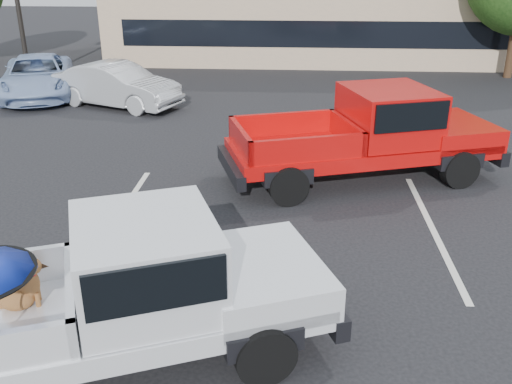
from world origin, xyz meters
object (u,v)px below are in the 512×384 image
silver_pickup (129,286)px  red_pickup (380,130)px  silver_sedan (117,85)px  blue_suv (37,76)px

silver_pickup → red_pickup: size_ratio=0.93×
silver_pickup → silver_sedan: (-3.80, 12.33, -0.34)m
silver_pickup → blue_suv: (-7.01, 13.57, -0.36)m
silver_sedan → blue_suv: 3.44m
silver_pickup → silver_sedan: 12.91m
silver_sedan → blue_suv: bearing=91.7°
silver_sedan → blue_suv: (-3.21, 1.24, -0.01)m
blue_suv → silver_sedan: bearing=-40.4°
silver_sedan → silver_pickup: bearing=-140.1°
red_pickup → blue_suv: 12.97m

